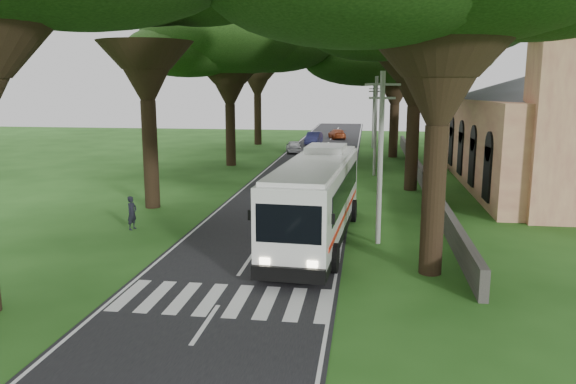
{
  "coord_description": "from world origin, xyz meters",
  "views": [
    {
      "loc": [
        4.89,
        -19.98,
        7.47
      ],
      "look_at": [
        1.09,
        6.8,
        2.2
      ],
      "focal_mm": 35.0,
      "sensor_mm": 36.0,
      "label": 1
    }
  ],
  "objects_px": {
    "pole_mid": "(375,124)",
    "coach_bus": "(316,198)",
    "pedestrian": "(132,213)",
    "pole_near": "(380,156)",
    "distant_car_a": "(294,146)",
    "distant_car_c": "(337,134)",
    "pole_far": "(373,112)",
    "distant_car_b": "(314,138)",
    "church": "(556,120)"
  },
  "relations": [
    {
      "from": "church",
      "to": "pole_far",
      "type": "distance_m",
      "value": 27.41
    },
    {
      "from": "coach_bus",
      "to": "distant_car_b",
      "type": "bearing_deg",
      "value": 99.11
    },
    {
      "from": "church",
      "to": "distant_car_b",
      "type": "xyz_separation_m",
      "value": [
        -19.53,
        27.2,
        -4.13
      ]
    },
    {
      "from": "distant_car_a",
      "to": "pedestrian",
      "type": "distance_m",
      "value": 33.49
    },
    {
      "from": "church",
      "to": "pole_far",
      "type": "height_order",
      "value": "church"
    },
    {
      "from": "pole_mid",
      "to": "pole_far",
      "type": "bearing_deg",
      "value": 90.0
    },
    {
      "from": "coach_bus",
      "to": "distant_car_c",
      "type": "height_order",
      "value": "coach_bus"
    },
    {
      "from": "pole_near",
      "to": "pole_far",
      "type": "relative_size",
      "value": 1.0
    },
    {
      "from": "pole_mid",
      "to": "distant_car_a",
      "type": "xyz_separation_m",
      "value": [
        -8.5,
        14.05,
        -3.48
      ]
    },
    {
      "from": "pole_near",
      "to": "church",
      "type": "bearing_deg",
      "value": 51.5
    },
    {
      "from": "church",
      "to": "distant_car_c",
      "type": "relative_size",
      "value": 5.35
    },
    {
      "from": "church",
      "to": "pole_near",
      "type": "bearing_deg",
      "value": -128.5
    },
    {
      "from": "pole_far",
      "to": "distant_car_a",
      "type": "xyz_separation_m",
      "value": [
        -8.5,
        -5.95,
        -3.48
      ]
    },
    {
      "from": "pole_mid",
      "to": "distant_car_c",
      "type": "height_order",
      "value": "pole_mid"
    },
    {
      "from": "church",
      "to": "pole_far",
      "type": "xyz_separation_m",
      "value": [
        -12.36,
        24.45,
        -0.73
      ]
    },
    {
      "from": "distant_car_b",
      "to": "distant_car_c",
      "type": "distance_m",
      "value": 7.84
    },
    {
      "from": "pole_mid",
      "to": "distant_car_a",
      "type": "relative_size",
      "value": 2.04
    },
    {
      "from": "pole_far",
      "to": "distant_car_c",
      "type": "bearing_deg",
      "value": 114.76
    },
    {
      "from": "pole_near",
      "to": "distant_car_a",
      "type": "xyz_separation_m",
      "value": [
        -8.5,
        34.05,
        -3.48
      ]
    },
    {
      "from": "pole_far",
      "to": "coach_bus",
      "type": "bearing_deg",
      "value": -94.21
    },
    {
      "from": "pole_near",
      "to": "coach_bus",
      "type": "relative_size",
      "value": 0.6
    },
    {
      "from": "church",
      "to": "coach_bus",
      "type": "bearing_deg",
      "value": -134.62
    },
    {
      "from": "pole_mid",
      "to": "coach_bus",
      "type": "xyz_separation_m",
      "value": [
        -2.94,
        -19.96,
        -2.07
      ]
    },
    {
      "from": "pole_mid",
      "to": "pole_far",
      "type": "relative_size",
      "value": 1.0
    },
    {
      "from": "church",
      "to": "distant_car_b",
      "type": "distance_m",
      "value": 33.74
    },
    {
      "from": "pole_far",
      "to": "distant_car_b",
      "type": "distance_m",
      "value": 8.4
    },
    {
      "from": "coach_bus",
      "to": "distant_car_a",
      "type": "distance_m",
      "value": 34.49
    },
    {
      "from": "distant_car_b",
      "to": "pole_far",
      "type": "bearing_deg",
      "value": -16.87
    },
    {
      "from": "pole_far",
      "to": "distant_car_b",
      "type": "relative_size",
      "value": 1.76
    },
    {
      "from": "coach_bus",
      "to": "distant_car_c",
      "type": "distance_m",
      "value": 50.2
    },
    {
      "from": "pole_near",
      "to": "distant_car_c",
      "type": "relative_size",
      "value": 1.78
    },
    {
      "from": "church",
      "to": "pole_mid",
      "type": "height_order",
      "value": "church"
    },
    {
      "from": "pole_far",
      "to": "distant_car_a",
      "type": "height_order",
      "value": "pole_far"
    },
    {
      "from": "pole_near",
      "to": "distant_car_a",
      "type": "relative_size",
      "value": 2.04
    },
    {
      "from": "pole_near",
      "to": "pole_far",
      "type": "height_order",
      "value": "same"
    },
    {
      "from": "pole_far",
      "to": "coach_bus",
      "type": "height_order",
      "value": "pole_far"
    },
    {
      "from": "pole_mid",
      "to": "distant_car_c",
      "type": "relative_size",
      "value": 1.78
    },
    {
      "from": "pole_far",
      "to": "distant_car_b",
      "type": "bearing_deg",
      "value": 159.01
    },
    {
      "from": "pole_mid",
      "to": "distant_car_b",
      "type": "xyz_separation_m",
      "value": [
        -7.17,
        22.75,
        -3.4
      ]
    },
    {
      "from": "church",
      "to": "pedestrian",
      "type": "relative_size",
      "value": 13.71
    },
    {
      "from": "coach_bus",
      "to": "distant_car_b",
      "type": "xyz_separation_m",
      "value": [
        -4.23,
        42.71,
        -1.33
      ]
    },
    {
      "from": "coach_bus",
      "to": "distant_car_c",
      "type": "bearing_deg",
      "value": 95.46
    },
    {
      "from": "pedestrian",
      "to": "pole_near",
      "type": "bearing_deg",
      "value": -78.84
    },
    {
      "from": "church",
      "to": "distant_car_a",
      "type": "relative_size",
      "value": 6.11
    },
    {
      "from": "pole_near",
      "to": "pole_far",
      "type": "bearing_deg",
      "value": 90.0
    },
    {
      "from": "pole_mid",
      "to": "coach_bus",
      "type": "bearing_deg",
      "value": -98.38
    },
    {
      "from": "pole_near",
      "to": "coach_bus",
      "type": "bearing_deg",
      "value": 179.23
    },
    {
      "from": "distant_car_c",
      "to": "pole_mid",
      "type": "bearing_deg",
      "value": 84.92
    },
    {
      "from": "pole_near",
      "to": "pedestrian",
      "type": "xyz_separation_m",
      "value": [
        -12.56,
        0.81,
        -3.3
      ]
    },
    {
      "from": "coach_bus",
      "to": "distant_car_c",
      "type": "relative_size",
      "value": 3.0
    }
  ]
}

